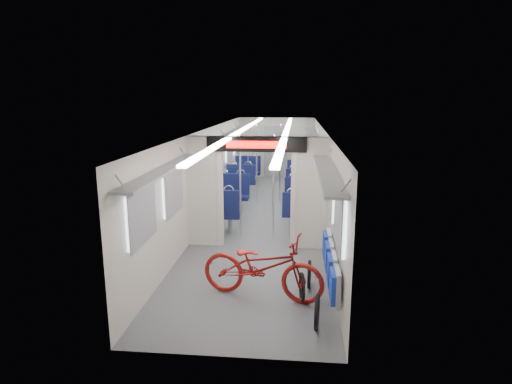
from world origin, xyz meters
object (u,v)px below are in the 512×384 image
(bicycle, at_px, (262,266))
(stanchion_far_right, at_px, (280,163))
(flip_bench, at_px, (331,263))
(bike_hoop_a, at_px, (317,314))
(bike_hoop_c, at_px, (309,276))
(seat_bay_far_left, at_px, (245,173))
(seat_bay_far_right, at_px, (300,177))
(bike_hoop_b, at_px, (302,289))
(seat_bay_near_left, at_px, (226,199))
(stanchion_near_right, at_px, (273,188))
(seat_bay_near_right, at_px, (301,201))
(stanchion_far_left, at_px, (257,164))
(stanchion_near_left, at_px, (240,186))

(bicycle, distance_m, stanchion_far_right, 6.44)
(flip_bench, relative_size, bike_hoop_a, 4.13)
(bike_hoop_a, bearing_deg, bike_hoop_c, 93.09)
(bike_hoop_a, height_order, seat_bay_far_left, seat_bay_far_left)
(bicycle, height_order, seat_bay_far_right, seat_bay_far_right)
(bike_hoop_b, relative_size, seat_bay_far_left, 0.22)
(bike_hoop_b, xyz_separation_m, seat_bay_near_left, (-1.86, 4.24, 0.36))
(seat_bay_far_left, bearing_deg, flip_bench, -73.90)
(bicycle, bearing_deg, stanchion_near_right, 12.83)
(stanchion_near_right, bearing_deg, seat_bay_far_left, 103.59)
(seat_bay_far_left, distance_m, stanchion_far_right, 2.11)
(seat_bay_far_right, bearing_deg, seat_bay_near_right, -90.00)
(flip_bench, distance_m, seat_bay_near_left, 4.69)
(seat_bay_near_left, relative_size, stanchion_far_left, 0.96)
(seat_bay_near_right, distance_m, stanchion_far_left, 2.44)
(seat_bay_far_left, relative_size, stanchion_near_right, 0.92)
(seat_bay_far_right, bearing_deg, stanchion_near_right, -97.51)
(bike_hoop_b, bearing_deg, seat_bay_near_right, 89.85)
(seat_bay_near_left, bearing_deg, seat_bay_far_right, 60.72)
(seat_bay_near_right, height_order, seat_bay_far_left, seat_bay_far_left)
(bike_hoop_c, relative_size, seat_bay_far_right, 0.24)
(bicycle, height_order, stanchion_near_left, stanchion_near_left)
(seat_bay_far_right, bearing_deg, seat_bay_near_left, -119.28)
(seat_bay_near_right, relative_size, seat_bay_far_left, 0.91)
(bike_hoop_b, bearing_deg, bicycle, 172.26)
(stanchion_near_left, bearing_deg, bike_hoop_a, -68.24)
(seat_bay_near_left, height_order, seat_bay_far_right, seat_bay_near_left)
(stanchion_near_right, bearing_deg, bike_hoop_c, -73.16)
(bike_hoop_a, height_order, stanchion_near_left, stanchion_near_left)
(flip_bench, xyz_separation_m, stanchion_near_right, (-1.04, 2.75, 0.57))
(stanchion_near_right, bearing_deg, seat_bay_near_right, 67.22)
(seat_bay_far_right, bearing_deg, stanchion_far_left, -136.16)
(seat_bay_near_right, relative_size, seat_bay_far_right, 0.97)
(stanchion_far_right, bearing_deg, flip_bench, -80.72)
(bike_hoop_b, distance_m, stanchion_far_left, 6.53)
(bike_hoop_c, xyz_separation_m, stanchion_near_left, (-1.47, 2.57, 0.94))
(seat_bay_near_right, height_order, seat_bay_far_right, seat_bay_far_right)
(flip_bench, distance_m, seat_bay_far_right, 7.44)
(bike_hoop_c, height_order, stanchion_near_left, stanchion_near_left)
(bike_hoop_c, bearing_deg, seat_bay_far_right, 90.91)
(flip_bench, distance_m, bike_hoop_a, 1.03)
(bike_hoop_c, xyz_separation_m, seat_bay_far_left, (-1.98, 7.59, 0.34))
(flip_bench, bearing_deg, stanchion_far_right, 99.28)
(stanchion_far_left, bearing_deg, seat_bay_near_right, -56.56)
(bicycle, xyz_separation_m, seat_bay_far_left, (-1.24, 8.00, 0.04))
(seat_bay_far_left, height_order, stanchion_near_left, stanchion_near_left)
(seat_bay_near_right, bearing_deg, seat_bay_far_left, 116.71)
(flip_bench, height_order, seat_bay_near_right, seat_bay_near_right)
(stanchion_near_left, height_order, stanchion_far_left, same)
(bike_hoop_b, relative_size, stanchion_near_left, 0.20)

